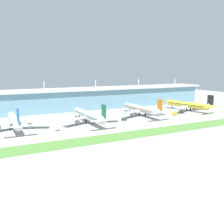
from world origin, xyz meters
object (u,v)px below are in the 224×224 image
baggage_cart (57,129)px  pushback_tug (124,119)px  safety_cone_right_wingtip (149,120)px  airliner_far_middle (142,109)px  safety_cone_nose_front (141,121)px  airliner_near_middle (89,115)px  airliner_farthest (188,105)px  fuel_truck (175,113)px  safety_cone_left_wingtip (150,119)px  airliner_nearest (15,121)px

baggage_cart → pushback_tug: (61.63, 9.52, -0.16)m
safety_cone_right_wingtip → airliner_far_middle: bearing=71.1°
airliner_far_middle → safety_cone_nose_front: 28.24m
airliner_near_middle → safety_cone_nose_front: bearing=-20.1°
airliner_farthest → fuel_truck: bearing=-156.2°
safety_cone_left_wingtip → airliner_near_middle: bearing=170.6°
safety_cone_right_wingtip → airliner_farthest: bearing=19.5°
baggage_cart → safety_cone_left_wingtip: baggage_cart is taller
airliner_farthest → baggage_cart: (-146.40, -21.94, -5.18)m
airliner_farthest → pushback_tug: bearing=-171.7°
airliner_far_middle → fuel_truck: (30.76, -11.57, -4.19)m
airliner_nearest → airliner_far_middle: bearing=1.6°
airliner_far_middle → fuel_truck: size_ratio=8.65×
airliner_far_middle → safety_cone_left_wingtip: airliner_far_middle is taller
fuel_truck → safety_cone_left_wingtip: (-32.77, -5.18, -1.91)m
safety_cone_left_wingtip → safety_cone_nose_front: size_ratio=1.00×
airliner_nearest → fuel_truck: bearing=-3.3°
airliner_nearest → pushback_tug: (88.05, -8.24, -5.34)m
airliner_nearest → baggage_cart: 32.25m
airliner_far_middle → pushback_tug: airliner_far_middle is taller
pushback_tug → safety_cone_left_wingtip: size_ratio=6.99×
airliner_far_middle → fuel_truck: airliner_far_middle is taller
safety_cone_right_wingtip → baggage_cart: bearing=178.7°
airliner_farthest → baggage_cart: 148.12m
pushback_tug → safety_cone_right_wingtip: 21.11m
airliner_near_middle → airliner_nearest: bearing=175.4°
airliner_nearest → safety_cone_left_wingtip: airliner_nearest is taller
airliner_near_middle → pushback_tug: airliner_near_middle is taller
safety_cone_left_wingtip → safety_cone_nose_front: (-13.52, -6.03, 0.00)m
airliner_nearest → airliner_near_middle: same height
airliner_nearest → airliner_near_middle: size_ratio=0.90×
airliner_near_middle → pushback_tug: size_ratio=13.24×
airliner_near_middle → safety_cone_nose_front: (41.25, -15.07, -6.10)m
baggage_cart → safety_cone_left_wingtip: bearing=2.8°
pushback_tug → safety_cone_right_wingtip: pushback_tug is taller
fuel_truck → safety_cone_left_wingtip: 33.23m
airliner_far_middle → safety_cone_right_wingtip: airliner_far_middle is taller
airliner_nearest → safety_cone_nose_front: airliner_nearest is taller
airliner_nearest → fuel_truck: (144.37, -8.38, -4.18)m
safety_cone_left_wingtip → safety_cone_right_wingtip: (-5.78, -6.04, 0.00)m
baggage_cart → pushback_tug: bearing=8.8°
airliner_farthest → fuel_truck: (-28.44, -12.56, -4.18)m
airliner_farthest → safety_cone_left_wingtip: (-61.22, -17.74, -6.10)m
safety_cone_left_wingtip → baggage_cart: bearing=-177.2°
airliner_far_middle → baggage_cart: bearing=-166.5°
airliner_nearest → airliner_far_middle: 113.66m
pushback_tug → airliner_farthest: bearing=8.3°
fuel_truck → pushback_tug: size_ratio=1.55×
airliner_near_middle → baggage_cart: bearing=-156.5°
airliner_farthest → safety_cone_right_wingtip: (-66.99, -23.78, -6.10)m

